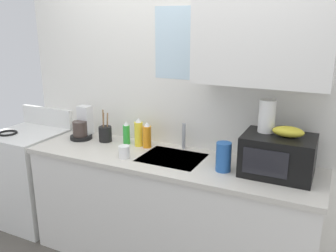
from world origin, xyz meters
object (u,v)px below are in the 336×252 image
object	(u,v)px
coffee_maker	(83,127)
dish_soap_bottle_yellow	(139,133)
cereal_canister	(224,157)
dish_soap_bottle_orange	(147,136)
paper_towel_roll	(267,116)
utensil_crock	(105,133)
banana_bunch	(288,132)
mug_white	(124,152)
dish_soap_bottle_green	(126,133)
stove_range	(31,176)
microwave	(278,155)

from	to	relation	value
coffee_maker	dish_soap_bottle_yellow	bearing A→B (deg)	3.89
cereal_canister	dish_soap_bottle_orange	bearing A→B (deg)	164.81
paper_towel_roll	utensil_crock	world-z (taller)	paper_towel_roll
dish_soap_bottle_yellow	utensil_crock	distance (m)	0.32
banana_bunch	mug_white	size ratio (longest dim) A/B	2.11
dish_soap_bottle_yellow	cereal_canister	xyz separation A→B (m)	(0.78, -0.20, -0.01)
banana_bunch	utensil_crock	size ratio (longest dim) A/B	0.70
dish_soap_bottle_green	cereal_canister	xyz separation A→B (m)	(0.90, -0.19, 0.01)
dish_soap_bottle_orange	mug_white	bearing A→B (deg)	-98.12
coffee_maker	utensil_crock	size ratio (longest dim) A/B	0.98
dish_soap_bottle_green	utensil_crock	xyz separation A→B (m)	(-0.20, -0.02, -0.02)
banana_bunch	coffee_maker	distance (m)	1.73
dish_soap_bottle_yellow	mug_white	xyz separation A→B (m)	(0.04, -0.29, -0.06)
paper_towel_roll	mug_white	xyz separation A→B (m)	(-0.98, -0.24, -0.33)
stove_range	paper_towel_roll	distance (m)	2.30
dish_soap_bottle_green	dish_soap_bottle_orange	bearing A→B (deg)	-0.59
paper_towel_roll	mug_white	world-z (taller)	paper_towel_roll
cereal_canister	mug_white	distance (m)	0.75
banana_bunch	dish_soap_bottle_orange	world-z (taller)	banana_bunch
banana_bunch	utensil_crock	xyz separation A→B (m)	(-1.49, 0.07, -0.24)
paper_towel_roll	coffee_maker	world-z (taller)	paper_towel_roll
dish_soap_bottle_green	cereal_canister	size ratio (longest dim) A/B	0.97
stove_range	coffee_maker	distance (m)	0.80
microwave	mug_white	size ratio (longest dim) A/B	4.84
paper_towel_roll	cereal_canister	bearing A→B (deg)	-147.99
paper_towel_roll	coffee_maker	size ratio (longest dim) A/B	0.79
paper_towel_roll	utensil_crock	xyz separation A→B (m)	(-1.34, 0.02, -0.31)
cereal_canister	utensil_crock	bearing A→B (deg)	171.22
dish_soap_bottle_orange	paper_towel_roll	bearing A→B (deg)	-2.46
microwave	utensil_crock	world-z (taller)	utensil_crock
utensil_crock	stove_range	bearing A→B (deg)	-171.84
mug_white	utensil_crock	world-z (taller)	utensil_crock
paper_towel_roll	dish_soap_bottle_yellow	size ratio (longest dim) A/B	0.93
coffee_maker	dish_soap_bottle_orange	size ratio (longest dim) A/B	1.31
stove_range	dish_soap_bottle_orange	size ratio (longest dim) A/B	5.05
banana_bunch	mug_white	world-z (taller)	banana_bunch
banana_bunch	dish_soap_bottle_yellow	world-z (taller)	banana_bunch
cereal_canister	mug_white	world-z (taller)	cereal_canister
stove_range	dish_soap_bottle_green	world-z (taller)	dish_soap_bottle_green
coffee_maker	microwave	bearing A→B (deg)	-2.06
dish_soap_bottle_yellow	mug_white	world-z (taller)	dish_soap_bottle_yellow
dish_soap_bottle_green	dish_soap_bottle_yellow	bearing A→B (deg)	1.47
dish_soap_bottle_orange	cereal_canister	distance (m)	0.73
cereal_canister	mug_white	xyz separation A→B (m)	(-0.74, -0.09, -0.05)
dish_soap_bottle_green	cereal_canister	distance (m)	0.92
stove_range	dish_soap_bottle_yellow	size ratio (longest dim) A/B	4.57
dish_soap_bottle_orange	dish_soap_bottle_green	bearing A→B (deg)	179.41
cereal_canister	mug_white	size ratio (longest dim) A/B	2.13
stove_range	dish_soap_bottle_yellow	xyz separation A→B (m)	(1.13, 0.14, 0.55)
stove_range	utensil_crock	distance (m)	0.97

